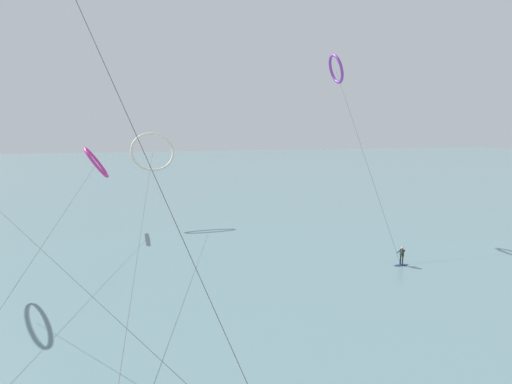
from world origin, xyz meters
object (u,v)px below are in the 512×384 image
surfer_navy (402,257)px  kite_violet (336,69)px  kite_ivory (152,152)px  kite_magenta (96,163)px

surfer_navy → kite_violet: size_ratio=0.08×
surfer_navy → kite_violet: (-0.19, 13.62, 17.83)m
surfer_navy → kite_violet: 22.44m
kite_violet → kite_ivory: size_ratio=0.48×
kite_violet → kite_ivory: kite_violet is taller
kite_ivory → kite_magenta: (-6.38, -2.44, -1.04)m
kite_magenta → kite_ivory: bearing=-72.8°
kite_violet → kite_magenta: kite_violet is taller
kite_ivory → kite_magenta: bearing=-165.4°
kite_ivory → surfer_navy: bearing=-53.5°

